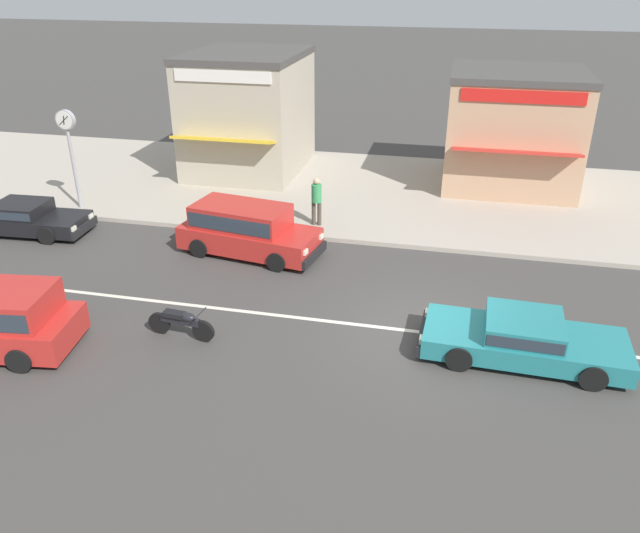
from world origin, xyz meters
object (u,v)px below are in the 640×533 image
Objects in this scene: street_clock at (68,135)px; minivan_red_5 at (246,228)px; pedestrian_near_clock at (316,198)px; shopfront_mid_block at (513,129)px; shopfront_corner_warung at (248,112)px; sedan_teal_0 at (523,338)px; motorcycle_1 at (181,322)px; sedan_black_2 at (22,217)px.

minivan_red_5 is at bearing -16.55° from street_clock.
pedestrian_near_clock is 0.30× the size of shopfront_mid_block.
shopfront_corner_warung is at bearing 107.49° from minivan_red_5.
street_clock is 0.63× the size of shopfront_mid_block.
minivan_red_5 is at bearing -72.51° from shopfront_corner_warung.
street_clock is 0.56× the size of shopfront_corner_warung.
sedan_teal_0 is 1.02× the size of minivan_red_5.
street_clock is 9.03m from pedestrian_near_clock.
motorcycle_1 is 0.50× the size of street_clock.
shopfront_mid_block reaches higher than street_clock.
sedan_teal_0 is at bearing -90.69° from shopfront_mid_block.
street_clock is 2.13× the size of pedestrian_near_clock.
shopfront_corner_warung is 1.12× the size of shopfront_mid_block.
pedestrian_near_clock is (9.64, 2.49, 0.59)m from sedan_black_2.
sedan_black_2 is 2.75× the size of pedestrian_near_clock.
shopfront_mid_block reaches higher than sedan_black_2.
sedan_teal_0 is 12.75m from shopfront_mid_block.
motorcycle_1 is 10.47m from street_clock.
shopfront_mid_block reaches higher than minivan_red_5.
sedan_teal_0 is 9.10m from minivan_red_5.
motorcycle_1 is at bearing -89.42° from minivan_red_5.
motorcycle_1 is 1.06× the size of pedestrian_near_clock.
sedan_black_2 is 9.40m from motorcycle_1.
street_clock is at bearing 135.04° from motorcycle_1.
sedan_black_2 is 18.39m from shopfront_mid_block.
sedan_black_2 is 0.81× the size of shopfront_mid_block.
shopfront_corner_warung is at bearing 101.19° from motorcycle_1.
shopfront_corner_warung is at bearing -178.16° from shopfront_mid_block.
sedan_black_2 is at bearing 148.04° from motorcycle_1.
shopfront_mid_block is (8.24, 8.46, 1.55)m from minivan_red_5.
pedestrian_near_clock is (1.71, 2.39, 0.28)m from minivan_red_5.
shopfront_mid_block is at bearing 58.80° from motorcycle_1.
minivan_red_5 is 1.30× the size of street_clock.
minivan_red_5 is 7.73m from street_clock.
minivan_red_5 is at bearing 90.58° from motorcycle_1.
shopfront_corner_warung is at bearing 130.96° from sedan_teal_0.
minivan_red_5 is (7.93, 0.09, 0.31)m from sedan_black_2.
shopfront_corner_warung is 10.81m from shopfront_mid_block.
shopfront_mid_block is at bearing 42.85° from pedestrian_near_clock.
sedan_black_2 is 10.02m from shopfront_corner_warung.
street_clock is (-7.16, 2.13, 2.00)m from minivan_red_5.
shopfront_corner_warung reaches higher than minivan_red_5.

